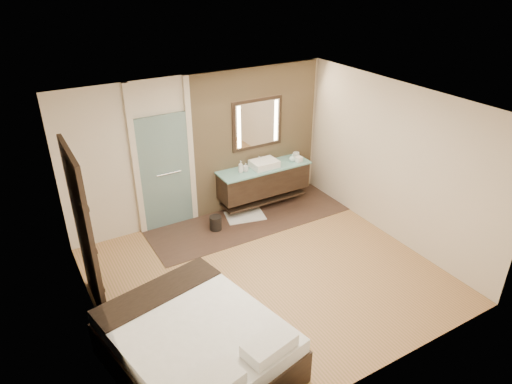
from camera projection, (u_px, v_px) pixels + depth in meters
floor at (266, 275)px, 7.12m from camera, size 5.00×5.00×0.00m
tile_strip at (249, 219)px, 8.61m from camera, size 3.80×1.30×0.01m
stone_wall at (256, 138)px, 8.69m from camera, size 2.60×0.08×2.70m
vanity at (264, 180)px, 8.82m from camera, size 1.85×0.55×0.88m
mirror_unit at (257, 124)px, 8.51m from camera, size 1.06×0.04×0.96m
frosted_door at (165, 168)px, 7.95m from camera, size 1.10×0.12×2.70m
shoji_partition at (85, 234)px, 5.94m from camera, size 0.06×1.20×2.40m
bed at (197, 346)px, 5.37m from camera, size 2.10×2.43×0.82m
bath_mat at (245, 216)px, 8.71m from camera, size 0.81×0.65×0.02m
waste_bin at (216, 223)px, 8.24m from camera, size 0.23×0.23×0.27m
tissue_box at (299, 159)px, 8.88m from camera, size 0.14×0.14×0.10m
soap_bottle_a at (241, 167)px, 8.40m from camera, size 0.09×0.09×0.23m
soap_bottle_b at (246, 167)px, 8.46m from camera, size 0.09×0.09×0.16m
soap_bottle_c at (292, 158)px, 8.87m from camera, size 0.13×0.13×0.15m
cup at (296, 155)px, 9.08m from camera, size 0.15×0.15×0.10m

